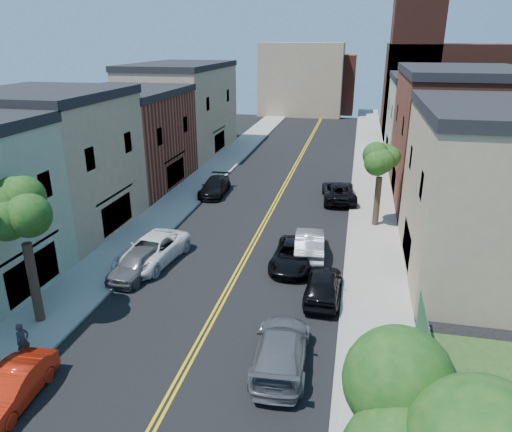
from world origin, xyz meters
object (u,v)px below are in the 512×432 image
Objects in this scene: pedestrian_left at (23,341)px; red_sedan at (12,388)px; silver_car_right at (309,244)px; dark_car_right_far at (339,191)px; pedestrian_right at (402,358)px; grey_car_left at (137,263)px; black_car_right at (323,285)px; black_car_left at (215,187)px; grey_car_right at (281,350)px; white_pickup at (152,251)px; black_suv_lane at (293,255)px.

red_sedan is at bearing -134.49° from pedestrian_left.
silver_car_right is 3.05× the size of pedestrian_left.
dark_car_right_far is 22.06m from pedestrian_right.
grey_car_left is 10.51m from black_car_right.
grey_car_left reaches higher than black_car_left.
black_car_right is at bearing 98.63° from silver_car_right.
grey_car_right is (9.30, -21.42, 0.06)m from black_car_left.
black_car_right is at bearing -3.29° from white_pickup.
red_sedan is 0.72× the size of white_pickup.
pedestrian_right is at bearing -20.93° from white_pickup.
red_sedan is at bearing -83.21° from white_pickup.
black_car_left is 3.19× the size of pedestrian_right.
white_pickup is 1.30× the size of grey_car_left.
pedestrian_left reaches higher than pedestrian_right.
silver_car_right is at bearing 33.37° from grey_car_left.
grey_car_left is 0.97× the size of black_car_right.
grey_car_right is at bearing -26.89° from grey_car_left.
red_sedan is 0.74× the size of dark_car_right_far.
pedestrian_right is (3.52, -21.78, 0.14)m from dark_car_right_far.
black_suv_lane reaches higher than red_sedan.
black_car_left is at bearing -55.99° from black_car_right.
black_car_right is 5.11m from silver_car_right.
pedestrian_left is at bearing -90.38° from white_pickup.
grey_car_right is 10.81m from silver_car_right.
silver_car_right is 11.54m from pedestrian_right.
white_pickup is at bearing 84.62° from red_sedan.
silver_car_right reaches higher than red_sedan.
pedestrian_right is at bearing 92.38° from dark_car_right_far.
white_pickup reaches higher than dark_car_right_far.
white_pickup is at bearing -169.68° from black_suv_lane.
dark_car_right_far is at bearing -90.06° from black_car_right.
black_suv_lane is at bearing 57.83° from silver_car_right.
pedestrian_left is at bearing 33.45° from black_car_right.
pedestrian_left is at bearing 57.14° from dark_car_right_far.
grey_car_left is 8.18m from pedestrian_left.
white_pickup is 13.57m from black_car_left.
black_suv_lane is at bearing -68.89° from pedestrian_right.
silver_car_right is at bearing 53.69° from red_sedan.
red_sedan is at bearing -121.35° from black_suv_lane.
black_car_left is 14.87m from black_suv_lane.
pedestrian_left reaches higher than red_sedan.
red_sedan is 28.31m from dark_car_right_far.
grey_car_left is (0.04, 10.35, 0.07)m from red_sedan.
pedestrian_left is (-1.20, -23.36, 0.24)m from black_car_left.
grey_car_right is 4.77m from pedestrian_right.
red_sedan is 0.84× the size of silver_car_right.
pedestrian_right reaches higher than dark_car_right_far.
black_car_left is at bearing 125.85° from black_suv_lane.
grey_car_left is at bearing -91.83° from black_car_left.
white_pickup is 1.02× the size of dark_car_right_far.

